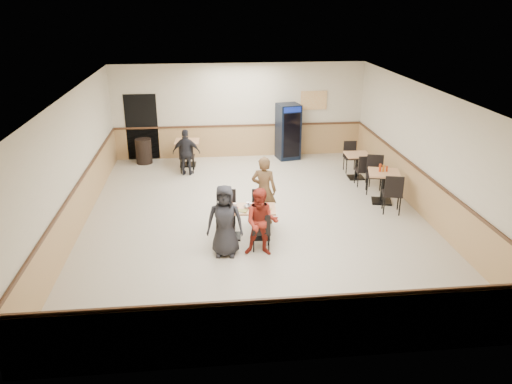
{
  "coord_description": "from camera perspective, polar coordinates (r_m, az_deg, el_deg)",
  "views": [
    {
      "loc": [
        -1.12,
        -10.73,
        4.91
      ],
      "look_at": [
        -0.04,
        -0.5,
        0.87
      ],
      "focal_mm": 35.0,
      "sensor_mm": 36.0,
      "label": 1
    }
  ],
  "objects": [
    {
      "name": "side_table_far_chair_south",
      "position": [
        14.08,
        12.12,
        2.54
      ],
      "size": [
        0.44,
        0.44,
        0.92
      ],
      "primitive_type": null,
      "rotation": [
        0.0,
        0.0,
        3.12
      ],
      "color": "black",
      "rests_on": "ground"
    },
    {
      "name": "trash_bin",
      "position": [
        16.05,
        -12.7,
        4.58
      ],
      "size": [
        0.5,
        0.5,
        0.79
      ],
      "primitive_type": "cylinder",
      "color": "black",
      "rests_on": "ground"
    },
    {
      "name": "room_shell",
      "position": [
        14.26,
        6.01,
        3.66
      ],
      "size": [
        10.0,
        10.0,
        10.0
      ],
      "color": "silver",
      "rests_on": "ground"
    },
    {
      "name": "back_table_chair_lone",
      "position": [
        14.98,
        -7.89,
        4.12
      ],
      "size": [
        0.49,
        0.49,
        1.0
      ],
      "primitive_type": null,
      "rotation": [
        0.0,
        0.0,
        3.09
      ],
      "color": "black",
      "rests_on": "ground"
    },
    {
      "name": "ground",
      "position": [
        11.85,
        -0.04,
        -3.01
      ],
      "size": [
        10.0,
        10.0,
        0.0
      ],
      "primitive_type": "plane",
      "color": "beige",
      "rests_on": "ground"
    },
    {
      "name": "pepsi_cooler",
      "position": [
        16.06,
        3.7,
        6.9
      ],
      "size": [
        0.78,
        0.79,
        1.77
      ],
      "rotation": [
        0.0,
        0.0,
        0.2
      ],
      "color": "black",
      "rests_on": "ground"
    },
    {
      "name": "side_table_near_chair_south",
      "position": [
        12.43,
        15.31,
        -0.06
      ],
      "size": [
        0.58,
        0.58,
        1.03
      ],
      "primitive_type": null,
      "rotation": [
        0.0,
        0.0,
        2.88
      ],
      "color": "black",
      "rests_on": "ground"
    },
    {
      "name": "side_table_near",
      "position": [
        12.99,
        14.33,
        1.09
      ],
      "size": [
        0.92,
        0.92,
        0.81
      ],
      "rotation": [
        0.0,
        0.0,
        -0.26
      ],
      "color": "black",
      "rests_on": "ground"
    },
    {
      "name": "back_table",
      "position": [
        15.57,
        -7.85,
        4.89
      ],
      "size": [
        0.77,
        0.77,
        0.79
      ],
      "rotation": [
        0.0,
        0.0,
        -0.05
      ],
      "color": "black",
      "rests_on": "ground"
    },
    {
      "name": "main_chairs",
      "position": [
        10.78,
        -1.41,
        -3.1
      ],
      "size": [
        1.26,
        1.59,
        0.87
      ],
      "rotation": [
        0.0,
        0.0,
        -0.09
      ],
      "color": "black",
      "rests_on": "ground"
    },
    {
      "name": "tabletop_clutter",
      "position": [
        10.62,
        -1.24,
        -1.87
      ],
      "size": [
        1.13,
        0.59,
        0.12
      ],
      "rotation": [
        0.0,
        0.0,
        -0.09
      ],
      "color": "#B90F0C",
      "rests_on": "main_table"
    },
    {
      "name": "side_table_far_chair_north",
      "position": [
        15.13,
        10.81,
        3.97
      ],
      "size": [
        0.44,
        0.44,
        0.92
      ],
      "primitive_type": null,
      "rotation": [
        0.0,
        0.0,
        -0.03
      ],
      "color": "black",
      "rests_on": "ground"
    },
    {
      "name": "main_table",
      "position": [
        10.77,
        -1.17,
        -2.99
      ],
      "size": [
        1.33,
        0.75,
        0.68
      ],
      "rotation": [
        0.0,
        0.0,
        -0.09
      ],
      "color": "black",
      "rests_on": "ground"
    },
    {
      "name": "diner_woman_left",
      "position": [
        9.95,
        -3.57,
        -3.3
      ],
      "size": [
        0.78,
        0.56,
        1.5
      ],
      "primitive_type": "imported",
      "rotation": [
        0.0,
        0.0,
        -0.12
      ],
      "color": "black",
      "rests_on": "ground"
    },
    {
      "name": "diner_woman_right",
      "position": [
        9.96,
        0.63,
        -3.49
      ],
      "size": [
        0.77,
        0.65,
        1.42
      ],
      "primitive_type": "imported",
      "rotation": [
        0.0,
        0.0,
        -0.17
      ],
      "color": "maroon",
      "rests_on": "ground"
    },
    {
      "name": "side_table_near_chair_north",
      "position": [
        13.57,
        13.42,
        1.94
      ],
      "size": [
        0.58,
        0.58,
        1.03
      ],
      "primitive_type": null,
      "rotation": [
        0.0,
        0.0,
        -0.26
      ],
      "color": "black",
      "rests_on": "ground"
    },
    {
      "name": "condiment_caddy",
      "position": [
        12.9,
        14.28,
        2.66
      ],
      "size": [
        0.23,
        0.06,
        0.2
      ],
      "color": "#BA310D",
      "rests_on": "side_table_near"
    },
    {
      "name": "diner_man_opposite",
      "position": [
        11.35,
        0.91,
        0.21
      ],
      "size": [
        0.67,
        0.54,
        1.59
      ],
      "primitive_type": "imported",
      "rotation": [
        0.0,
        0.0,
        2.82
      ],
      "color": "brown",
      "rests_on": "ground"
    },
    {
      "name": "lone_diner",
      "position": [
        14.67,
        -7.95,
        4.5
      ],
      "size": [
        0.84,
        0.44,
        1.36
      ],
      "primitive_type": "imported",
      "rotation": [
        0.0,
        0.0,
        3.01
      ],
      "color": "black",
      "rests_on": "ground"
    },
    {
      "name": "side_table_far",
      "position": [
        14.6,
        11.45,
        3.36
      ],
      "size": [
        0.69,
        0.69,
        0.72
      ],
      "rotation": [
        0.0,
        0.0,
        -0.03
      ],
      "color": "black",
      "rests_on": "ground"
    }
  ]
}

